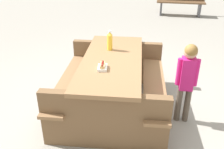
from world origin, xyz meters
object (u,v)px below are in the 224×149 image
picnic_table (112,80)px  park_bench_near (181,1)px  child_in_coat (187,74)px  soda_bottle (110,41)px  hotdog_tray (102,66)px

picnic_table → park_bench_near: (-4.94, 2.90, 0.00)m
picnic_table → child_in_coat: bearing=64.7°
picnic_table → park_bench_near: park_bench_near is taller
soda_bottle → hotdog_tray: size_ratio=1.41×
hotdog_tray → park_bench_near: size_ratio=0.13×
picnic_table → hotdog_tray: bearing=-29.0°
soda_bottle → hotdog_tray: (0.59, -0.16, -0.10)m
picnic_table → child_in_coat: (0.41, 0.86, 0.23)m
hotdog_tray → soda_bottle: bearing=164.6°
soda_bottle → child_in_coat: bearing=49.3°
park_bench_near → soda_bottle: bearing=-32.0°
child_in_coat → park_bench_near: 5.73m
soda_bottle → park_bench_near: size_ratio=0.18×
picnic_table → hotdog_tray: 0.46m
soda_bottle → park_bench_near: 5.46m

